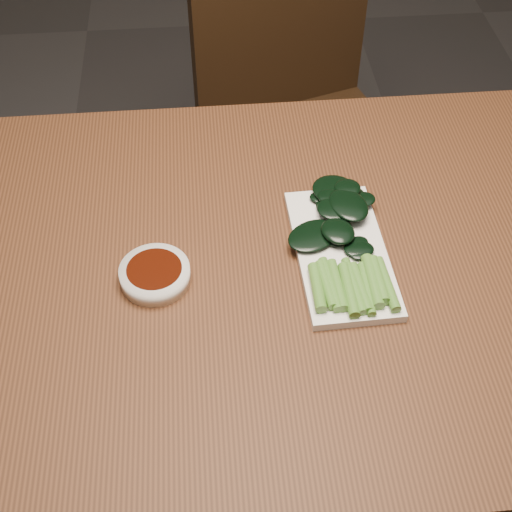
# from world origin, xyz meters

# --- Properties ---
(ground) EXTENTS (6.00, 6.00, 0.00)m
(ground) POSITION_xyz_m (0.00, 0.00, 0.00)
(ground) COLOR #2F2C2C
(ground) RESTS_ON ground
(table) EXTENTS (1.40, 0.80, 0.75)m
(table) POSITION_xyz_m (0.00, 0.00, 0.68)
(table) COLOR #4F2A16
(table) RESTS_ON ground
(chair_far) EXTENTS (0.55, 0.55, 0.89)m
(chair_far) POSITION_xyz_m (0.13, 0.69, 0.49)
(chair_far) COLOR black
(chair_far) RESTS_ON ground
(sauce_bowl) EXTENTS (0.10, 0.10, 0.03)m
(sauce_bowl) POSITION_xyz_m (-0.18, -0.02, 0.76)
(sauce_bowl) COLOR white
(sauce_bowl) RESTS_ON table
(serving_plate) EXTENTS (0.14, 0.27, 0.01)m
(serving_plate) POSITION_xyz_m (0.09, 0.00, 0.76)
(serving_plate) COLOR white
(serving_plate) RESTS_ON table
(gai_lan) EXTENTS (0.16, 0.30, 0.02)m
(gai_lan) POSITION_xyz_m (0.10, 0.02, 0.77)
(gai_lan) COLOR #558E31
(gai_lan) RESTS_ON serving_plate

